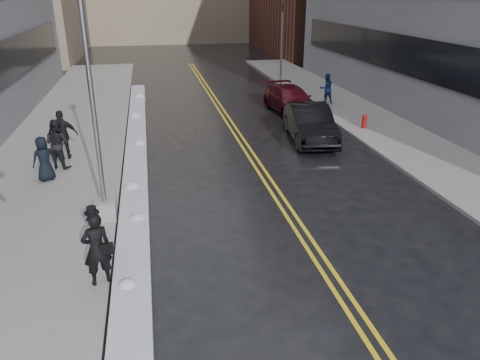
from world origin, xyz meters
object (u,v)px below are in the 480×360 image
pedestrian_fedora (97,249)px  pedestrian_b (57,144)px  traffic_signal (282,37)px  pedestrian_east (326,88)px  fire_hydrant (364,120)px  lamppost (98,146)px  car_black (310,123)px  pedestrian_c (44,159)px  pedestrian_d (63,135)px  car_maroon (291,100)px

pedestrian_fedora → pedestrian_b: size_ratio=0.95×
traffic_signal → pedestrian_east: traffic_signal is taller
traffic_signal → fire_hydrant: bearing=-88.0°
lamppost → car_black: size_ratio=1.48×
fire_hydrant → traffic_signal: bearing=92.0°
pedestrian_east → pedestrian_c: bearing=27.8°
traffic_signal → pedestrian_fedora: 28.16m
traffic_signal → lamppost: bearing=-118.2°
pedestrian_d → car_maroon: size_ratio=0.40×
fire_hydrant → car_black: 3.44m
traffic_signal → pedestrian_east: (0.59, -8.25, -2.33)m
traffic_signal → pedestrian_fedora: traffic_signal is taller
pedestrian_fedora → pedestrian_d: (-2.15, 9.59, 0.09)m
pedestrian_b → car_maroon: pedestrian_b is taller
pedestrian_b → pedestrian_east: pedestrian_b is taller
pedestrian_b → pedestrian_d: pedestrian_d is taller
pedestrian_b → car_maroon: 13.97m
car_black → car_maroon: (0.70, 5.46, -0.10)m
fire_hydrant → pedestrian_b: bearing=-168.3°
traffic_signal → car_maroon: bearing=-102.3°
fire_hydrant → pedestrian_east: pedestrian_east is taller
pedestrian_fedora → pedestrian_d: bearing=-96.4°
pedestrian_c → pedestrian_b: bearing=-129.8°
pedestrian_d → fire_hydrant: bearing=-175.6°
fire_hydrant → traffic_signal: size_ratio=0.12×
lamppost → car_black: 11.54m
lamppost → car_maroon: 15.90m
pedestrian_b → pedestrian_east: 16.92m
pedestrian_fedora → fire_hydrant: bearing=-155.6°
pedestrian_d → pedestrian_c: bearing=78.7°
pedestrian_fedora → pedestrian_east: pedestrian_fedora is taller
pedestrian_c → pedestrian_d: (0.34, 2.40, 0.19)m
fire_hydrant → pedestrian_d: bearing=-172.4°
pedestrian_b → car_black: pedestrian_b is taller
pedestrian_fedora → car_black: size_ratio=0.37×
fire_hydrant → pedestrian_d: (-14.35, -1.92, 0.63)m
car_black → pedestrian_c: bearing=-156.7°
pedestrian_fedora → pedestrian_east: bearing=-144.4°
pedestrian_east → car_black: 7.55m
lamppost → fire_hydrant: lamppost is taller
lamppost → car_black: bearing=37.8°
pedestrian_fedora → pedestrian_d: pedestrian_d is taller
fire_hydrant → pedestrian_fedora: 16.78m
lamppost → pedestrian_b: bearing=112.8°
fire_hydrant → pedestrian_c: pedestrian_c is taller
traffic_signal → car_maroon: size_ratio=1.16×
pedestrian_b → pedestrian_east: bearing=-120.6°
traffic_signal → pedestrian_b: 22.06m
pedestrian_fedora → car_black: (8.92, 10.50, -0.24)m
fire_hydrant → pedestrian_b: size_ratio=0.37×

